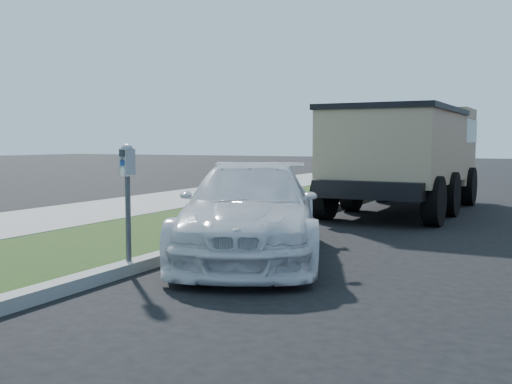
% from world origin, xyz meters
% --- Properties ---
extents(ground, '(120.00, 120.00, 0.00)m').
position_xyz_m(ground, '(0.00, 0.00, 0.00)').
color(ground, black).
rests_on(ground, ground).
extents(streetside, '(6.12, 50.00, 0.15)m').
position_xyz_m(streetside, '(-5.57, 2.00, 0.07)').
color(streetside, gray).
rests_on(streetside, ground).
extents(parking_meter, '(0.25, 0.21, 1.52)m').
position_xyz_m(parking_meter, '(-2.62, -0.24, 1.24)').
color(parking_meter, '#3F4247').
rests_on(parking_meter, ground).
extents(white_wagon, '(3.58, 5.09, 1.37)m').
position_xyz_m(white_wagon, '(-1.75, 1.56, 0.68)').
color(white_wagon, silver).
rests_on(white_wagon, ground).
extents(dump_truck, '(2.77, 6.65, 2.58)m').
position_xyz_m(dump_truck, '(-0.97, 8.59, 1.45)').
color(dump_truck, black).
rests_on(dump_truck, ground).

